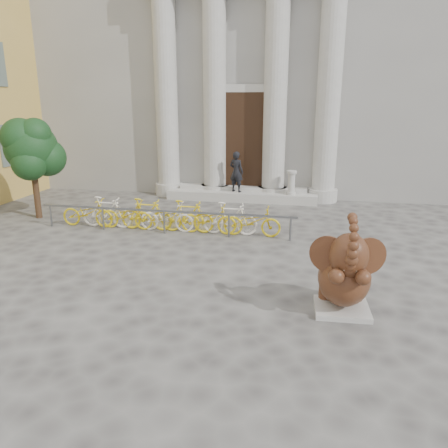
% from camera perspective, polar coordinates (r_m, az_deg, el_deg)
% --- Properties ---
extents(ground, '(80.00, 80.00, 0.00)m').
position_cam_1_polar(ground, '(9.10, -7.03, -9.91)').
color(ground, '#474442').
rests_on(ground, ground).
extents(classical_building, '(22.00, 10.70, 12.00)m').
position_cam_1_polar(classical_building, '(22.92, 4.83, 21.09)').
color(classical_building, gray).
rests_on(classical_building, ground).
extents(entrance_steps, '(6.00, 1.20, 0.36)m').
position_cam_1_polar(entrance_steps, '(17.76, 2.35, 3.76)').
color(entrance_steps, '#A8A59E').
rests_on(entrance_steps, ground).
extents(elephant_statue, '(1.38, 1.54, 2.06)m').
position_cam_1_polar(elephant_statue, '(8.59, 15.48, -6.56)').
color(elephant_statue, '#A8A59E').
rests_on(elephant_statue, ground).
extents(bike_rack, '(8.00, 0.53, 1.00)m').
position_cam_1_polar(bike_rack, '(13.56, -7.50, 1.13)').
color(bike_rack, slate).
rests_on(bike_rack, ground).
extents(tree, '(1.94, 1.77, 3.37)m').
position_cam_1_polar(tree, '(15.94, -23.82, 8.93)').
color(tree, '#332114').
rests_on(tree, ground).
extents(pedestrian, '(0.69, 0.57, 1.61)m').
position_cam_1_polar(pedestrian, '(17.44, 1.63, 6.84)').
color(pedestrian, black).
rests_on(pedestrian, entrance_steps).
extents(balustrade_post, '(0.38, 0.38, 0.94)m').
position_cam_1_polar(balustrade_post, '(17.15, 8.79, 5.23)').
color(balustrade_post, '#A8A59E').
rests_on(balustrade_post, entrance_steps).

